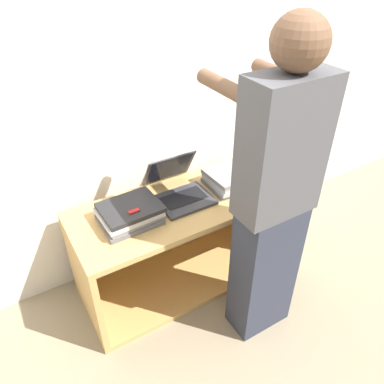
# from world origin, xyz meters

# --- Properties ---
(ground_plane) EXTENTS (12.00, 12.00, 0.00)m
(ground_plane) POSITION_xyz_m (0.00, 0.00, 0.00)
(ground_plane) COLOR gray
(wall_back) EXTENTS (8.00, 0.05, 2.40)m
(wall_back) POSITION_xyz_m (0.00, 0.67, 1.20)
(wall_back) COLOR silver
(wall_back) RESTS_ON ground_plane
(cart) EXTENTS (1.39, 0.57, 0.65)m
(cart) POSITION_xyz_m (0.00, 0.35, 0.33)
(cart) COLOR tan
(cart) RESTS_ON ground_plane
(laptop_open) EXTENTS (0.32, 0.39, 0.24)m
(laptop_open) POSITION_xyz_m (0.00, 0.35, 0.70)
(laptop_open) COLOR #333338
(laptop_open) RESTS_ON cart
(laptop_stack_left) EXTENTS (0.34, 0.27, 0.10)m
(laptop_stack_left) POSITION_xyz_m (-0.35, 0.28, 0.70)
(laptop_stack_left) COLOR slate
(laptop_stack_left) RESTS_ON cart
(laptop_stack_right) EXTENTS (0.34, 0.28, 0.10)m
(laptop_stack_right) POSITION_xyz_m (0.36, 0.28, 0.70)
(laptop_stack_right) COLOR slate
(laptop_stack_right) RESTS_ON cart
(person) EXTENTS (0.40, 0.54, 1.77)m
(person) POSITION_xyz_m (0.21, -0.23, 0.90)
(person) COLOR #2D3342
(person) RESTS_ON ground_plane
(inventory_tag) EXTENTS (0.06, 0.02, 0.01)m
(inventory_tag) POSITION_xyz_m (-0.35, 0.22, 0.76)
(inventory_tag) COLOR red
(inventory_tag) RESTS_ON laptop_stack_left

